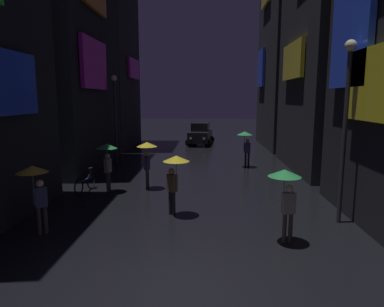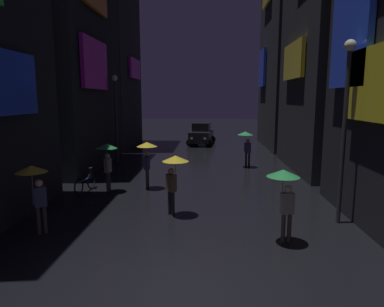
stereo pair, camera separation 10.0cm
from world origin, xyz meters
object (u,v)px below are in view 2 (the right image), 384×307
at_px(car_distant, 202,134).
at_px(streetlamp_right_near, 346,112).
at_px(pedestrian_near_crossing_green, 107,154).
at_px(streetlamp_left_far, 116,108).
at_px(bicycle_parked_at_storefront, 85,183).
at_px(pedestrian_foreground_left_green, 246,139).
at_px(pedestrian_midstreet_centre_yellow, 174,168).
at_px(pedestrian_far_right_yellow, 147,152).
at_px(pedestrian_midstreet_left_yellow, 34,180).
at_px(pedestrian_foreground_right_green, 285,185).

relative_size(car_distant, streetlamp_right_near, 0.74).
bearing_deg(pedestrian_near_crossing_green, streetlamp_left_far, 101.61).
bearing_deg(pedestrian_near_crossing_green, streetlamp_right_near, -21.25).
bearing_deg(bicycle_parked_at_storefront, pedestrian_foreground_left_green, 36.92).
bearing_deg(pedestrian_near_crossing_green, pedestrian_foreground_left_green, 40.79).
relative_size(pedestrian_foreground_left_green, pedestrian_midstreet_centre_yellow, 1.00).
distance_m(pedestrian_near_crossing_green, bicycle_parked_at_storefront, 1.62).
height_order(pedestrian_far_right_yellow, pedestrian_midstreet_left_yellow, same).
relative_size(pedestrian_foreground_right_green, pedestrian_midstreet_centre_yellow, 1.00).
xyz_separation_m(pedestrian_midstreet_centre_yellow, pedestrian_midstreet_left_yellow, (-3.90, -1.90, 0.00)).
height_order(pedestrian_midstreet_left_yellow, streetlamp_left_far, streetlamp_left_far).
distance_m(bicycle_parked_at_storefront, streetlamp_right_near, 10.65).
height_order(pedestrian_midstreet_centre_yellow, streetlamp_left_far, streetlamp_left_far).
bearing_deg(pedestrian_foreground_left_green, car_distant, 105.74).
bearing_deg(pedestrian_foreground_right_green, pedestrian_far_right_yellow, 130.27).
distance_m(pedestrian_far_right_yellow, streetlamp_right_near, 8.27).
bearing_deg(bicycle_parked_at_storefront, pedestrian_foreground_right_green, -34.11).
bearing_deg(pedestrian_far_right_yellow, pedestrian_foreground_right_green, -49.73).
height_order(pedestrian_near_crossing_green, bicycle_parked_at_storefront, pedestrian_near_crossing_green).
relative_size(pedestrian_foreground_right_green, streetlamp_left_far, 0.39).
distance_m(streetlamp_left_far, streetlamp_right_near, 14.26).
bearing_deg(pedestrian_foreground_left_green, pedestrian_midstreet_centre_yellow, -111.52).
height_order(pedestrian_foreground_left_green, pedestrian_near_crossing_green, same).
bearing_deg(streetlamp_right_near, car_distant, 104.38).
height_order(pedestrian_foreground_left_green, pedestrian_foreground_right_green, same).
distance_m(pedestrian_foreground_left_green, streetlamp_right_near, 9.42).
relative_size(pedestrian_foreground_right_green, pedestrian_near_crossing_green, 1.00).
height_order(bicycle_parked_at_storefront, streetlamp_right_near, streetlamp_right_near).
height_order(pedestrian_foreground_left_green, pedestrian_midstreet_left_yellow, same).
bearing_deg(bicycle_parked_at_storefront, pedestrian_midstreet_centre_yellow, -34.64).
relative_size(bicycle_parked_at_storefront, streetlamp_left_far, 0.33).
xyz_separation_m(pedestrian_foreground_right_green, car_distant, (-2.67, 20.57, -0.74)).
xyz_separation_m(bicycle_parked_at_storefront, streetlamp_left_far, (-0.40, 6.84, 3.01)).
bearing_deg(car_distant, streetlamp_left_far, -120.67).
bearing_deg(pedestrian_near_crossing_green, pedestrian_far_right_yellow, 21.37).
xyz_separation_m(pedestrian_foreground_left_green, car_distant, (-2.78, 9.88, -0.74)).
height_order(pedestrian_near_crossing_green, car_distant, pedestrian_near_crossing_green).
bearing_deg(pedestrian_foreground_right_green, car_distant, 97.39).
xyz_separation_m(pedestrian_foreground_left_green, pedestrian_midstreet_left_yellow, (-7.27, -10.45, 0.00)).
height_order(pedestrian_foreground_left_green, pedestrian_midstreet_centre_yellow, same).
relative_size(pedestrian_midstreet_centre_yellow, bicycle_parked_at_storefront, 1.17).
bearing_deg(pedestrian_midstreet_left_yellow, pedestrian_foreground_left_green, 55.18).
bearing_deg(streetlamp_left_far, pedestrian_far_right_yellow, -64.02).
bearing_deg(bicycle_parked_at_storefront, streetlamp_left_far, 93.37).
distance_m(car_distant, streetlamp_left_far, 10.42).
distance_m(pedestrian_foreground_left_green, pedestrian_foreground_right_green, 10.70).
distance_m(pedestrian_foreground_right_green, streetlamp_right_near, 3.37).
xyz_separation_m(pedestrian_midstreet_centre_yellow, pedestrian_near_crossing_green, (-3.17, 2.90, 0.00)).
distance_m(bicycle_parked_at_storefront, streetlamp_left_far, 7.49).
bearing_deg(pedestrian_midstreet_left_yellow, pedestrian_foreground_right_green, -2.01).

